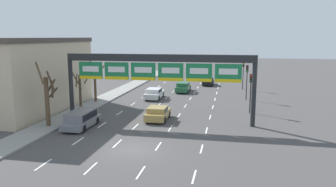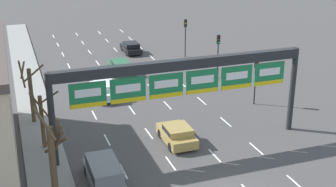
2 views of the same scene
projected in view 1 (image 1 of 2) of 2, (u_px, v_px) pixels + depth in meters
ground_plane at (134, 149)px, 24.34m from camera, size 220.00×220.00×0.00m
sidewalk_left at (18, 141)px, 26.13m from camera, size 2.80×110.00×0.15m
lane_dashes at (168, 110)px, 37.40m from camera, size 10.02×67.00×0.01m
sign_gantry at (157, 67)px, 31.24m from camera, size 18.54×0.70×6.62m
building_near at (14, 74)px, 37.01m from camera, size 11.80×16.70×8.15m
suv_grey at (81, 118)px, 30.03m from camera, size 1.98×4.82×1.59m
car_white at (154, 93)px, 44.09m from camera, size 1.98×4.48×1.42m
car_black at (208, 81)px, 56.42m from camera, size 1.85×4.06×1.33m
car_gold at (158, 113)px, 32.75m from camera, size 1.99×3.95×1.38m
car_green at (183, 87)px, 49.59m from camera, size 1.86×4.65×1.47m
traffic_light_near_gantry at (243, 69)px, 51.22m from camera, size 0.30×0.35×4.53m
traffic_light_mid_block at (251, 85)px, 35.42m from camera, size 0.30×0.35×4.28m
traffic_light_far_end at (247, 75)px, 42.80m from camera, size 0.30×0.35×4.60m
tree_bare_closest at (80, 90)px, 36.39m from camera, size 2.10×2.11×4.49m
tree_bare_second at (95, 81)px, 41.27m from camera, size 1.99×2.00×5.12m
tree_bare_third at (48, 96)px, 29.86m from camera, size 1.89×1.91×5.93m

